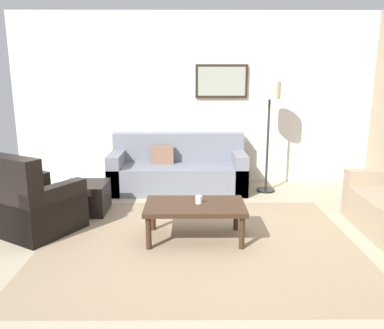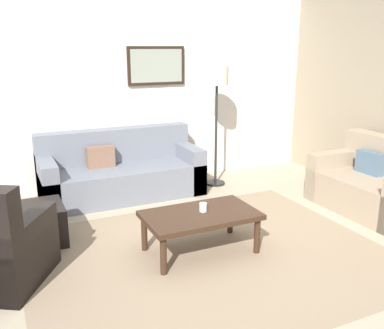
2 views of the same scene
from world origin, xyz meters
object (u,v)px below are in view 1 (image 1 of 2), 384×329
Objects in this scene: armchair_leather at (32,208)px; framed_artwork at (222,81)px; coffee_table at (195,208)px; lamp_standing at (269,102)px; couch_main at (178,171)px; cup at (199,200)px; ottoman at (86,198)px.

framed_artwork is at bearing 43.38° from armchair_leather.
lamp_standing is (1.15, 1.84, 1.05)m from coffee_table.
lamp_standing is (1.39, -0.15, 1.11)m from couch_main.
framed_artwork is (-0.68, 0.55, 0.29)m from lamp_standing.
lamp_standing is (1.11, 1.82, 0.96)m from cup.
armchair_leather is 0.64× the size of lamp_standing.
armchair_leather is 1.92m from cup.
couch_main is at bearing -150.63° from framed_artwork.
armchair_leather is at bearing -151.25° from lamp_standing.
ottoman is 2.86m from framed_artwork.
ottoman is at bearing 58.84° from armchair_leather.
framed_artwork is (0.71, 0.40, 1.40)m from couch_main.
coffee_table is 2.41m from lamp_standing.
lamp_standing is 0.93m from framed_artwork.
lamp_standing is at bearing 20.11° from ottoman.
armchair_leather is 1.00× the size of coffee_table.
lamp_standing is at bearing 57.97° from coffee_table.
cup is at bearing -30.27° from ottoman.
cup reaches higher than ottoman.
lamp_standing is (3.02, 1.66, 1.10)m from armchair_leather.
framed_artwork reaches higher than armchair_leather.
couch_main is 1.62m from framed_artwork.
lamp_standing is at bearing -38.88° from framed_artwork.
couch_main is at bearing 42.54° from ottoman.
couch_main is 3.78× the size of ottoman.
ottoman is 0.51× the size of coffee_table.
coffee_table is 13.19× the size of cup.
armchair_leather is 1.88m from coffee_table.
framed_artwork is at bearing 29.37° from couch_main.
coffee_table is (1.87, -0.18, 0.05)m from armchair_leather.
armchair_leather reaches higher than ottoman.
framed_artwork is at bearing 78.94° from coffee_table.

